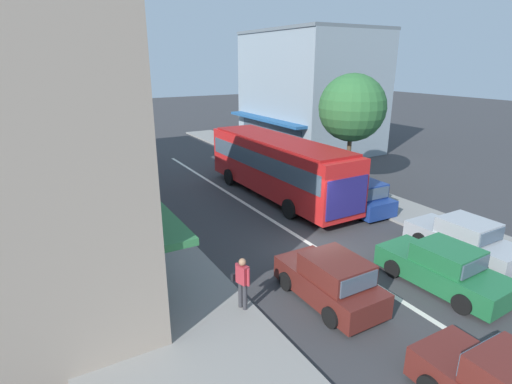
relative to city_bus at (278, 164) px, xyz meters
name	(u,v)px	position (x,y,z in m)	size (l,w,h in m)	color
ground_plane	(320,250)	(-2.07, -6.35, -1.88)	(140.00, 140.00, 0.00)	#353538
lane_centre_line	(267,217)	(-2.07, -2.35, -1.88)	(0.20, 28.00, 0.01)	silver
sidewalk_left	(111,230)	(-8.87, -0.35, -1.81)	(5.20, 44.00, 0.14)	gray
kerb_right	(339,186)	(4.13, -0.35, -1.82)	(2.80, 44.00, 0.12)	gray
shopfront_mid_block	(8,152)	(-12.25, 2.12, 1.60)	(7.28, 7.07, 6.96)	#B2A38E
shopfront_far_end	(9,119)	(-12.25, 10.31, 1.96)	(8.93, 8.75, 7.70)	#84939E
building_right_far	(309,91)	(9.41, 9.84, 2.85)	(8.75, 10.89, 9.48)	#84939E
city_bus	(278,164)	(0.00, 0.00, 0.00)	(2.83, 10.88, 3.23)	red
hatchback_queue_gap_filler	(330,280)	(-4.01, -9.25, -1.17)	(1.83, 3.71, 1.54)	#561E19
sedan_queue_far_back	(443,268)	(-0.25, -10.44, -1.22)	(2.04, 4.27, 1.47)	#1E6638
parked_sedan_kerb_front	(464,239)	(2.41, -9.40, -1.22)	(1.91, 4.21, 1.47)	#9EA3A8
parked_wagon_kerb_second	(353,194)	(2.33, -3.43, -1.14)	(2.04, 4.55, 1.58)	navy
parked_sedan_kerb_third	(292,170)	(2.58, 2.30, -1.22)	(1.97, 4.24, 1.47)	#1E6638
traffic_light_downstreet	(114,123)	(-5.85, 12.81, 0.97)	(0.33, 0.24, 4.20)	gray
street_tree_right	(352,108)	(4.22, -0.88, 2.79)	(3.68, 3.68, 6.53)	brown
pedestrian_with_handbag_near	(242,280)	(-6.63, -8.42, -0.81)	(0.39, 0.65, 1.63)	#333338
pedestrian_browsing_midblock	(135,180)	(-6.82, 3.51, -0.81)	(0.36, 0.52, 1.63)	#4C4742
pedestrian_far_walker	(150,191)	(-6.62, 1.25, -0.81)	(0.32, 0.55, 1.63)	#232838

